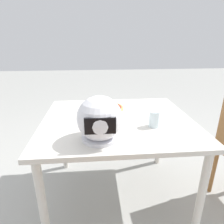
# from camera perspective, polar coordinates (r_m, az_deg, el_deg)

# --- Properties ---
(ground_plane) EXTENTS (14.00, 14.00, 0.00)m
(ground_plane) POSITION_cam_1_polar(r_m,az_deg,el_deg) (1.83, 1.36, -22.67)
(ground_plane) COLOR #9E9E99
(dining_table) EXTENTS (1.08, 0.96, 0.70)m
(dining_table) POSITION_cam_1_polar(r_m,az_deg,el_deg) (1.47, 1.57, -4.73)
(dining_table) COLOR beige
(dining_table) RESTS_ON ground
(pizza_plate) EXTENTS (0.30, 0.30, 0.01)m
(pizza_plate) POSITION_cam_1_polar(r_m,az_deg,el_deg) (1.60, -1.44, 0.62)
(pizza_plate) COLOR white
(pizza_plate) RESTS_ON dining_table
(pizza) EXTENTS (0.27, 0.27, 0.06)m
(pizza) POSITION_cam_1_polar(r_m,az_deg,el_deg) (1.59, -1.49, 1.24)
(pizza) COLOR tan
(pizza) RESTS_ON pizza_plate
(motorcycle_helmet) EXTENTS (0.26, 0.26, 0.26)m
(motorcycle_helmet) POSITION_cam_1_polar(r_m,az_deg,el_deg) (1.11, -3.63, -2.15)
(motorcycle_helmet) COLOR silver
(motorcycle_helmet) RESTS_ON dining_table
(drinking_glass) EXTENTS (0.07, 0.07, 0.11)m
(drinking_glass) POSITION_cam_1_polar(r_m,az_deg,el_deg) (1.32, 12.22, -2.03)
(drinking_glass) COLOR silver
(drinking_glass) RESTS_ON dining_table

